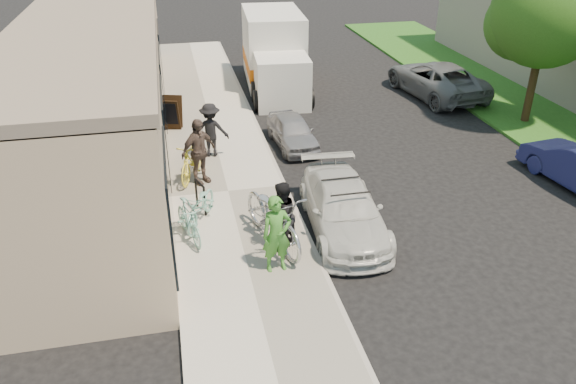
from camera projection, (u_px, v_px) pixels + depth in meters
ground at (332, 248)px, 12.79m from camera, size 120.00×120.00×0.00m
sidewalk at (228, 193)px, 14.96m from camera, size 3.00×34.00×0.15m
curb at (285, 188)px, 15.26m from camera, size 0.12×34.00×0.13m
storefront at (104, 73)px, 17.69m from camera, size 3.60×20.00×4.22m
bike_rack at (200, 194)px, 13.77m from camera, size 0.22×0.54×0.80m
sandwich_board at (171, 113)px, 18.60m from camera, size 0.81×0.82×1.06m
sedan_white at (343, 208)px, 13.23m from camera, size 1.94×4.16×1.22m
sedan_silver at (293, 131)px, 17.73m from camera, size 1.35×2.97×0.99m
moving_truck at (275, 55)px, 22.81m from camera, size 2.69×6.13×2.94m
far_car_gray at (436, 79)px, 22.08m from camera, size 2.82×5.10×1.35m
median_tree at (545, 17)px, 18.06m from camera, size 3.56×3.56×5.45m
tandem_bike at (273, 216)px, 12.43m from camera, size 1.57×2.71×1.35m
woman_rider at (277, 234)px, 11.45m from camera, size 0.66×0.47×1.71m
man_standing at (281, 217)px, 12.17m from camera, size 0.99×0.98×1.61m
cruiser_bike_a at (189, 221)px, 12.67m from camera, size 0.84×1.59×0.92m
cruiser_bike_b at (201, 206)px, 13.28m from camera, size 1.26×1.84×0.91m
cruiser_bike_c at (192, 159)px, 15.37m from camera, size 1.13×1.90×1.10m
bystander_a at (211, 130)px, 16.57m from camera, size 1.15×0.79×1.63m
bystander_b at (199, 152)px, 14.94m from camera, size 1.14×0.97×1.83m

